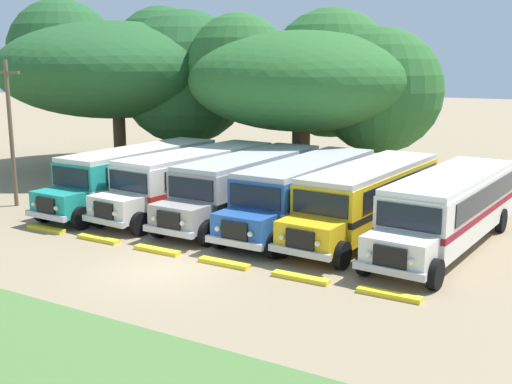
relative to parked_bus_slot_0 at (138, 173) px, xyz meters
name	(u,v)px	position (x,y,z in m)	size (l,w,h in m)	color
ground_plane	(162,271)	(7.39, -7.41, -1.58)	(220.00, 220.00, 0.00)	#937F60
parked_bus_slot_0	(138,173)	(0.00, 0.00, 0.00)	(2.94, 10.87, 2.82)	teal
parked_bus_slot_1	(195,177)	(3.04, 0.56, 0.00)	(3.41, 10.95, 2.82)	silver
parked_bus_slot_2	(248,183)	(5.99, 0.66, 0.00)	(2.88, 10.86, 2.82)	#9E9993
parked_bus_slot_3	(306,189)	(8.94, 0.65, 0.00)	(2.83, 10.86, 2.82)	#23519E
parked_bus_slot_4	(369,195)	(11.74, 0.82, 0.00)	(3.22, 10.92, 2.82)	yellow
parked_bus_slot_5	(449,206)	(15.10, 0.49, 0.00)	(3.37, 10.94, 2.82)	silver
curb_wheelstop_0	(46,229)	(-0.12, -5.83, -1.51)	(2.00, 0.36, 0.15)	yellow
curb_wheelstop_1	(98,239)	(2.89, -5.83, -1.51)	(2.00, 0.36, 0.15)	yellow
curb_wheelstop_2	(157,250)	(5.89, -5.83, -1.51)	(2.00, 0.36, 0.15)	yellow
curb_wheelstop_3	(224,263)	(8.89, -5.83, -1.51)	(2.00, 0.36, 0.15)	yellow
curb_wheelstop_4	(300,278)	(11.89, -5.83, -1.51)	(2.00, 0.36, 0.15)	yellow
curb_wheelstop_5	(389,295)	(14.89, -5.83, -1.51)	(2.00, 0.36, 0.15)	yellow
broad_shade_tree	(316,79)	(4.55, 10.94, 4.41)	(14.37, 15.02, 10.36)	brown
secondary_tree	(131,68)	(-8.12, 8.99, 5.03)	(15.90, 16.33, 11.13)	brown
utility_pole	(11,129)	(-5.07, -3.32, 2.22)	(1.80, 0.20, 7.11)	brown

